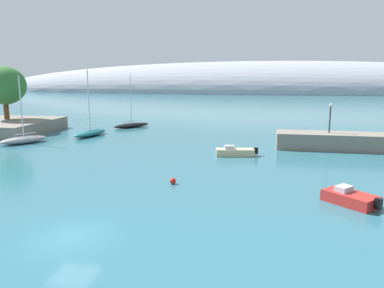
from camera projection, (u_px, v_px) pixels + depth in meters
The scene contains 12 objects.
water at pixel (72, 237), 21.32m from camera, with size 600.00×600.00×0.00m, color #2D6675.
shore_outcrop at pixel (9, 127), 59.55m from camera, with size 12.61×15.00×1.98m, color gray.
tree_clump_shore at pixel (4, 86), 60.31m from camera, with size 6.92×6.92×8.68m.
breakwater_rocks at pixel (362, 142), 45.73m from camera, with size 20.85×4.12×2.06m, color gray.
distant_ridge at pixel (272, 92), 199.57m from camera, with size 327.47×60.49×33.38m, color #999EA8.
sailboat_teal_near_shore at pixel (90, 132), 56.38m from camera, with size 3.72×7.33×10.01m.
sailboat_black_mid_mooring at pixel (132, 125), 65.69m from camera, with size 5.85×6.63×9.38m.
sailboat_grey_outer_mooring at pixel (24, 139), 50.26m from camera, with size 5.22×6.23×9.17m.
motorboat_red_foreground at pixel (350, 198), 26.66m from camera, with size 3.97×3.95×1.23m.
motorboat_sand_alongside_breakwater at pixel (235, 152), 42.63m from camera, with size 4.91×2.16×1.21m.
mooring_buoy_red at pixel (173, 181), 31.59m from camera, with size 0.53×0.53×0.53m, color red.
harbor_lamp_post at pixel (330, 114), 45.92m from camera, with size 0.36×0.36×3.69m.
Camera 1 is at (10.13, -18.56, 9.21)m, focal length 34.45 mm.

